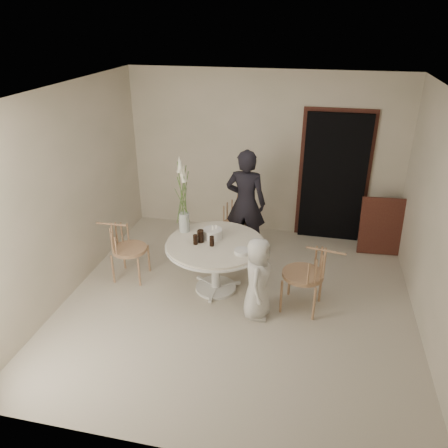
% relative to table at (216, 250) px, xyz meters
% --- Properties ---
extents(ground, '(4.50, 4.50, 0.00)m').
position_rel_table_xyz_m(ground, '(0.35, -0.25, -0.62)').
color(ground, '#BDB1A1').
rests_on(ground, ground).
extents(room_shell, '(4.50, 4.50, 4.50)m').
position_rel_table_xyz_m(room_shell, '(0.35, -0.25, 1.00)').
color(room_shell, silver).
rests_on(room_shell, ground).
extents(doorway, '(1.00, 0.10, 2.10)m').
position_rel_table_xyz_m(doorway, '(1.50, 1.94, 0.43)').
color(doorway, black).
rests_on(doorway, ground).
extents(door_trim, '(1.12, 0.03, 2.22)m').
position_rel_table_xyz_m(door_trim, '(1.50, 1.98, 0.49)').
color(door_trim, '#532B1C').
rests_on(door_trim, ground).
extents(table, '(1.33, 1.33, 0.73)m').
position_rel_table_xyz_m(table, '(0.00, 0.00, 0.00)').
color(table, silver).
rests_on(table, ground).
extents(picture_frame, '(0.70, 0.25, 0.90)m').
position_rel_table_xyz_m(picture_frame, '(2.30, 1.57, -0.16)').
color(picture_frame, '#532B1C').
rests_on(picture_frame, ground).
extents(chair_far, '(0.49, 0.52, 0.82)m').
position_rel_table_xyz_m(chair_far, '(0.05, 1.25, -0.09)').
color(chair_far, tan).
rests_on(chair_far, ground).
extents(chair_right, '(0.59, 0.56, 0.91)m').
position_rel_table_xyz_m(chair_right, '(1.29, -0.18, -0.03)').
color(chair_right, tan).
rests_on(chair_right, ground).
extents(chair_left, '(0.52, 0.49, 0.84)m').
position_rel_table_xyz_m(chair_left, '(-1.37, 0.04, -0.07)').
color(chair_left, tan).
rests_on(chair_left, ground).
extents(girl, '(0.63, 0.43, 1.68)m').
position_rel_table_xyz_m(girl, '(0.21, 1.12, 0.23)').
color(girl, black).
rests_on(girl, ground).
extents(boy, '(0.35, 0.53, 1.08)m').
position_rel_table_xyz_m(boy, '(0.63, -0.45, -0.08)').
color(boy, silver).
rests_on(boy, ground).
extents(birthday_cake, '(0.26, 0.26, 0.17)m').
position_rel_table_xyz_m(birthday_cake, '(-0.07, 0.13, 0.18)').
color(birthday_cake, white).
rests_on(birthday_cake, table).
extents(cola_tumbler_a, '(0.11, 0.11, 0.17)m').
position_rel_table_xyz_m(cola_tumbler_a, '(-0.19, -0.03, 0.20)').
color(cola_tumbler_a, black).
rests_on(cola_tumbler_a, table).
extents(cola_tumbler_b, '(0.07, 0.07, 0.13)m').
position_rel_table_xyz_m(cola_tumbler_b, '(-0.03, -0.10, 0.18)').
color(cola_tumbler_b, black).
rests_on(cola_tumbler_b, table).
extents(cola_tumbler_c, '(0.06, 0.06, 0.13)m').
position_rel_table_xyz_m(cola_tumbler_c, '(-0.25, -0.10, 0.18)').
color(cola_tumbler_c, black).
rests_on(cola_tumbler_c, table).
extents(cola_tumbler_d, '(0.08, 0.08, 0.15)m').
position_rel_table_xyz_m(cola_tumbler_d, '(-0.21, -0.00, 0.19)').
color(cola_tumbler_d, black).
rests_on(cola_tumbler_d, table).
extents(plate_stack, '(0.25, 0.25, 0.05)m').
position_rel_table_xyz_m(plate_stack, '(0.39, -0.21, 0.14)').
color(plate_stack, white).
rests_on(plate_stack, table).
extents(flower_vase, '(0.15, 0.15, 1.08)m').
position_rel_table_xyz_m(flower_vase, '(-0.50, 0.24, 0.56)').
color(flower_vase, silver).
rests_on(flower_vase, table).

